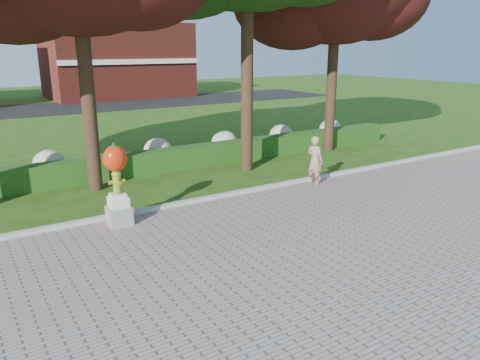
# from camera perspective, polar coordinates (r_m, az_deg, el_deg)

# --- Properties ---
(ground) EXTENTS (100.00, 100.00, 0.00)m
(ground) POSITION_cam_1_polar(r_m,az_deg,el_deg) (11.39, 1.10, -7.11)
(ground) COLOR #244812
(ground) RESTS_ON ground
(walkway) EXTENTS (40.00, 14.00, 0.04)m
(walkway) POSITION_cam_1_polar(r_m,az_deg,el_deg) (8.69, 16.27, -15.52)
(walkway) COLOR gray
(walkway) RESTS_ON ground
(curb) EXTENTS (40.00, 0.18, 0.15)m
(curb) POSITION_cam_1_polar(r_m,az_deg,el_deg) (13.80, -5.75, -2.63)
(curb) COLOR #ADADA5
(curb) RESTS_ON ground
(lawn_hedge) EXTENTS (24.00, 0.70, 0.80)m
(lawn_hedge) POSITION_cam_1_polar(r_m,az_deg,el_deg) (17.25, -11.75, 2.04)
(lawn_hedge) COLOR #1D4A15
(lawn_hedge) RESTS_ON ground
(hydrangea_row) EXTENTS (20.10, 1.10, 0.99)m
(hydrangea_row) POSITION_cam_1_polar(r_m,az_deg,el_deg) (18.33, -11.22, 3.37)
(hydrangea_row) COLOR #ADB389
(hydrangea_row) RESTS_ON ground
(street) EXTENTS (50.00, 8.00, 0.02)m
(street) POSITION_cam_1_polar(r_m,az_deg,el_deg) (37.46, -23.33, 7.91)
(street) COLOR black
(street) RESTS_ON ground
(building_right) EXTENTS (12.00, 8.00, 6.40)m
(building_right) POSITION_cam_1_polar(r_m,az_deg,el_deg) (44.92, -14.77, 13.91)
(building_right) COLOR maroon
(building_right) RESTS_ON ground
(hydrant_sculpture) EXTENTS (0.62, 0.59, 2.13)m
(hydrant_sculpture) POSITION_cam_1_polar(r_m,az_deg,el_deg) (12.20, -14.79, -0.23)
(hydrant_sculpture) COLOR gray
(hydrant_sculpture) RESTS_ON walkway
(woman) EXTENTS (0.51, 0.66, 1.62)m
(woman) POSITION_cam_1_polar(r_m,az_deg,el_deg) (15.58, 9.10, 2.39)
(woman) COLOR tan
(woman) RESTS_ON walkway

